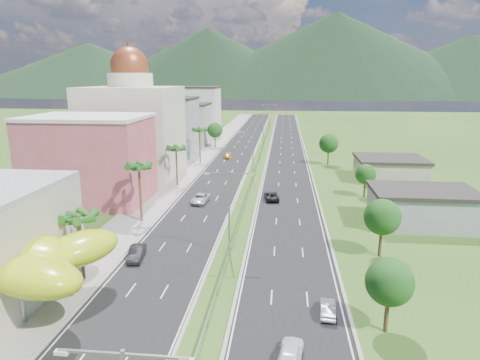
% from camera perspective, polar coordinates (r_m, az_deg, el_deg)
% --- Properties ---
extents(ground, '(500.00, 500.00, 0.00)m').
position_cam_1_polar(ground, '(46.37, -3.05, -15.01)').
color(ground, '#2D5119').
rests_on(ground, ground).
extents(road_left, '(11.00, 260.00, 0.04)m').
position_cam_1_polar(road_left, '(132.81, -0.26, 3.99)').
color(road_left, black).
rests_on(road_left, ground).
extents(road_right, '(11.00, 260.00, 0.04)m').
position_cam_1_polar(road_right, '(132.06, 6.24, 3.86)').
color(road_right, black).
rests_on(road_right, ground).
extents(sidewalk_left, '(7.00, 260.00, 0.12)m').
position_cam_1_polar(sidewalk_left, '(134.14, -4.31, 4.07)').
color(sidewalk_left, gray).
rests_on(sidewalk_left, ground).
extents(median_guardrail, '(0.10, 216.06, 0.76)m').
position_cam_1_polar(median_guardrail, '(114.42, 2.51, 2.72)').
color(median_guardrail, gray).
rests_on(median_guardrail, ground).
extents(streetlight_median_b, '(6.04, 0.25, 11.00)m').
position_cam_1_polar(streetlight_median_b, '(52.92, -1.47, -3.37)').
color(streetlight_median_b, gray).
rests_on(streetlight_median_b, ground).
extents(streetlight_median_c, '(6.04, 0.25, 11.00)m').
position_cam_1_polar(streetlight_median_c, '(91.73, 1.73, 3.90)').
color(streetlight_median_c, gray).
rests_on(streetlight_median_c, ground).
extents(streetlight_median_d, '(6.04, 0.25, 11.00)m').
position_cam_1_polar(streetlight_median_d, '(136.22, 3.13, 7.07)').
color(streetlight_median_d, gray).
rests_on(streetlight_median_d, ground).
extents(streetlight_median_e, '(6.04, 0.25, 11.00)m').
position_cam_1_polar(streetlight_median_e, '(180.97, 3.85, 8.68)').
color(streetlight_median_e, gray).
rests_on(streetlight_median_e, ground).
extents(lime_canopy, '(18.00, 15.00, 7.40)m').
position_cam_1_polar(lime_canopy, '(48.06, -28.56, -9.12)').
color(lime_canopy, '#ABC413').
rests_on(lime_canopy, ground).
extents(pink_shophouse, '(20.00, 15.00, 15.00)m').
position_cam_1_polar(pink_shophouse, '(81.36, -19.36, 2.42)').
color(pink_shophouse, '#B4494D').
rests_on(pink_shophouse, ground).
extents(domed_building, '(20.00, 20.00, 28.70)m').
position_cam_1_polar(domed_building, '(101.84, -14.08, 7.09)').
color(domed_building, beige).
rests_on(domed_building, ground).
extents(midrise_grey, '(16.00, 15.00, 16.00)m').
position_cam_1_polar(midrise_grey, '(125.58, -9.71, 6.92)').
color(midrise_grey, gray).
rests_on(midrise_grey, ground).
extents(midrise_beige, '(16.00, 15.00, 13.00)m').
position_cam_1_polar(midrise_beige, '(146.93, -7.40, 7.36)').
color(midrise_beige, '#AEA58F').
rests_on(midrise_beige, ground).
extents(midrise_white, '(16.00, 15.00, 18.00)m').
position_cam_1_polar(midrise_white, '(169.07, -5.64, 9.06)').
color(midrise_white, silver).
rests_on(midrise_white, ground).
extents(shed_near, '(15.00, 10.00, 5.00)m').
position_cam_1_polar(shed_near, '(71.40, 23.17, -3.54)').
color(shed_near, gray).
rests_on(shed_near, ground).
extents(shed_far, '(14.00, 12.00, 4.40)m').
position_cam_1_polar(shed_far, '(100.05, 19.33, 1.30)').
color(shed_far, '#AEA58F').
rests_on(shed_far, ground).
extents(palm_tree_b, '(3.60, 3.60, 8.10)m').
position_cam_1_polar(palm_tree_b, '(49.95, -20.71, -4.95)').
color(palm_tree_b, '#47301C').
rests_on(palm_tree_b, ground).
extents(palm_tree_c, '(3.60, 3.60, 9.60)m').
position_cam_1_polar(palm_tree_c, '(67.38, -13.34, 1.50)').
color(palm_tree_c, '#47301C').
rests_on(palm_tree_c, ground).
extents(palm_tree_d, '(3.60, 3.60, 8.60)m').
position_cam_1_polar(palm_tree_d, '(89.20, -8.52, 4.00)').
color(palm_tree_d, '#47301C').
rests_on(palm_tree_d, ground).
extents(palm_tree_e, '(3.60, 3.60, 9.40)m').
position_cam_1_polar(palm_tree_e, '(113.22, -5.41, 6.50)').
color(palm_tree_e, '#47301C').
rests_on(palm_tree_e, ground).
extents(leafy_tree_lfar, '(4.90, 4.90, 8.05)m').
position_cam_1_polar(leafy_tree_lfar, '(137.98, -3.36, 6.66)').
color(leafy_tree_lfar, '#47301C').
rests_on(leafy_tree_lfar, ground).
extents(leafy_tree_ra, '(4.20, 4.20, 6.90)m').
position_cam_1_polar(leafy_tree_ra, '(40.38, 19.30, -12.77)').
color(leafy_tree_ra, '#47301C').
rests_on(leafy_tree_ra, ground).
extents(leafy_tree_rb, '(4.55, 4.55, 7.47)m').
position_cam_1_polar(leafy_tree_rb, '(56.29, 18.45, -4.72)').
color(leafy_tree_rb, '#47301C').
rests_on(leafy_tree_rb, ground).
extents(leafy_tree_rc, '(3.85, 3.85, 6.33)m').
position_cam_1_polar(leafy_tree_rc, '(83.58, 16.41, 0.73)').
color(leafy_tree_rc, '#47301C').
rests_on(leafy_tree_rc, ground).
extents(leafy_tree_rd, '(4.90, 4.90, 8.05)m').
position_cam_1_polar(leafy_tree_rd, '(112.02, 11.74, 4.79)').
color(leafy_tree_rd, '#47301C').
rests_on(leafy_tree_rd, ground).
extents(mountain_ridge, '(860.00, 140.00, 90.00)m').
position_cam_1_polar(mountain_ridge, '(493.59, 12.33, 10.72)').
color(mountain_ridge, black).
rests_on(mountain_ridge, ground).
extents(car_dark_left, '(2.34, 5.00, 1.59)m').
position_cam_1_polar(car_dark_left, '(55.56, -13.63, -9.42)').
color(car_dark_left, black).
rests_on(car_dark_left, road_left).
extents(car_silver_mid_left, '(2.90, 5.76, 1.56)m').
position_cam_1_polar(car_silver_mid_left, '(77.48, -5.30, -2.47)').
color(car_silver_mid_left, '#B8BCC1').
rests_on(car_silver_mid_left, road_left).
extents(car_yellow_far_left, '(2.36, 4.65, 1.29)m').
position_cam_1_polar(car_yellow_far_left, '(119.27, -1.65, 3.21)').
color(car_yellow_far_left, '#C08016').
rests_on(car_yellow_far_left, road_left).
extents(car_white_near_right, '(2.46, 4.87, 1.59)m').
position_cam_1_polar(car_white_near_right, '(36.85, 6.75, -21.94)').
color(car_white_near_right, white).
rests_on(car_white_near_right, road_right).
extents(car_silver_right, '(1.64, 4.01, 1.29)m').
position_cam_1_polar(car_silver_right, '(43.42, 11.63, -16.40)').
color(car_silver_right, '#B2B5BA').
rests_on(car_silver_right, road_right).
extents(car_dark_far_right, '(3.17, 5.60, 1.48)m').
position_cam_1_polar(car_dark_far_right, '(79.11, 4.22, -2.14)').
color(car_dark_far_right, black).
rests_on(car_dark_far_right, road_right).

